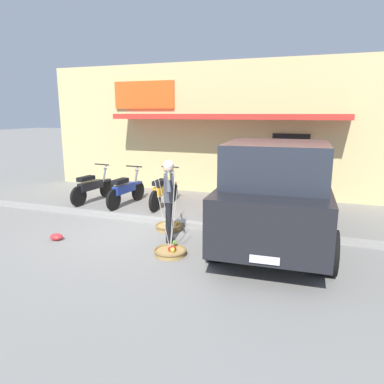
{
  "coord_description": "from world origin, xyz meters",
  "views": [
    {
      "loc": [
        3.39,
        -6.87,
        2.61
      ],
      "look_at": [
        0.66,
        0.6,
        0.85
      ],
      "focal_mm": 33.52,
      "sensor_mm": 36.0,
      "label": 1
    }
  ],
  "objects_px": {
    "fruit_basket_right_side": "(169,226)",
    "motorcycle_third_in_row": "(164,191)",
    "motorcycle_second_in_row": "(126,190)",
    "wooden_crate": "(271,207)",
    "parked_truck": "(277,193)",
    "motorcycle_nearest_shop": "(92,187)",
    "fruit_vendor": "(169,195)",
    "fruit_basket_left_side": "(170,251)",
    "plastic_litter_bag": "(56,237)"
  },
  "relations": [
    {
      "from": "fruit_basket_right_side",
      "to": "motorcycle_second_in_row",
      "type": "bearing_deg",
      "value": 142.1
    },
    {
      "from": "fruit_basket_right_side",
      "to": "motorcycle_second_in_row",
      "type": "xyz_separation_m",
      "value": [
        -2.04,
        1.59,
        0.38
      ]
    },
    {
      "from": "motorcycle_third_in_row",
      "to": "wooden_crate",
      "type": "distance_m",
      "value": 2.98
    },
    {
      "from": "motorcycle_third_in_row",
      "to": "fruit_basket_left_side",
      "type": "bearing_deg",
      "value": -63.66
    },
    {
      "from": "motorcycle_nearest_shop",
      "to": "plastic_litter_bag",
      "type": "height_order",
      "value": "motorcycle_nearest_shop"
    },
    {
      "from": "parked_truck",
      "to": "wooden_crate",
      "type": "distance_m",
      "value": 2.36
    },
    {
      "from": "plastic_litter_bag",
      "to": "fruit_basket_right_side",
      "type": "bearing_deg",
      "value": 36.8
    },
    {
      "from": "plastic_litter_bag",
      "to": "fruit_basket_left_side",
      "type": "bearing_deg",
      "value": 1.58
    },
    {
      "from": "fruit_basket_left_side",
      "to": "motorcycle_second_in_row",
      "type": "xyz_separation_m",
      "value": [
        -2.68,
        2.97,
        0.38
      ]
    },
    {
      "from": "fruit_vendor",
      "to": "motorcycle_nearest_shop",
      "type": "bearing_deg",
      "value": 146.68
    },
    {
      "from": "fruit_vendor",
      "to": "motorcycle_third_in_row",
      "type": "xyz_separation_m",
      "value": [
        -1.27,
        2.53,
        -0.52
      ]
    },
    {
      "from": "motorcycle_second_in_row",
      "to": "motorcycle_nearest_shop",
      "type": "bearing_deg",
      "value": 178.97
    },
    {
      "from": "plastic_litter_bag",
      "to": "parked_truck",
      "type": "bearing_deg",
      "value": 18.96
    },
    {
      "from": "parked_truck",
      "to": "fruit_vendor",
      "type": "bearing_deg",
      "value": -160.65
    },
    {
      "from": "fruit_vendor",
      "to": "motorcycle_second_in_row",
      "type": "relative_size",
      "value": 0.93
    },
    {
      "from": "fruit_basket_left_side",
      "to": "motorcycle_third_in_row",
      "type": "xyz_separation_m",
      "value": [
        -1.59,
        3.22,
        0.38
      ]
    },
    {
      "from": "motorcycle_second_in_row",
      "to": "motorcycle_third_in_row",
      "type": "xyz_separation_m",
      "value": [
        1.09,
        0.25,
        0.0
      ]
    },
    {
      "from": "motorcycle_second_in_row",
      "to": "wooden_crate",
      "type": "height_order",
      "value": "motorcycle_second_in_row"
    },
    {
      "from": "wooden_crate",
      "to": "fruit_basket_right_side",
      "type": "bearing_deg",
      "value": -132.2
    },
    {
      "from": "plastic_litter_bag",
      "to": "motorcycle_nearest_shop",
      "type": "bearing_deg",
      "value": 112.21
    },
    {
      "from": "motorcycle_third_in_row",
      "to": "fruit_vendor",
      "type": "bearing_deg",
      "value": -63.27
    },
    {
      "from": "fruit_basket_right_side",
      "to": "motorcycle_third_in_row",
      "type": "distance_m",
      "value": 2.11
    },
    {
      "from": "parked_truck",
      "to": "wooden_crate",
      "type": "height_order",
      "value": "parked_truck"
    },
    {
      "from": "motorcycle_nearest_shop",
      "to": "motorcycle_second_in_row",
      "type": "relative_size",
      "value": 1.0
    },
    {
      "from": "fruit_basket_right_side",
      "to": "motorcycle_second_in_row",
      "type": "distance_m",
      "value": 2.62
    },
    {
      "from": "parked_truck",
      "to": "motorcycle_third_in_row",
      "type": "bearing_deg",
      "value": 151.66
    },
    {
      "from": "fruit_basket_left_side",
      "to": "motorcycle_nearest_shop",
      "type": "relative_size",
      "value": 0.8
    },
    {
      "from": "fruit_basket_right_side",
      "to": "wooden_crate",
      "type": "distance_m",
      "value": 2.96
    },
    {
      "from": "fruit_basket_left_side",
      "to": "plastic_litter_bag",
      "type": "height_order",
      "value": "fruit_basket_left_side"
    },
    {
      "from": "fruit_basket_left_side",
      "to": "plastic_litter_bag",
      "type": "relative_size",
      "value": 5.18
    },
    {
      "from": "motorcycle_nearest_shop",
      "to": "parked_truck",
      "type": "relative_size",
      "value": 0.38
    },
    {
      "from": "fruit_vendor",
      "to": "fruit_basket_left_side",
      "type": "relative_size",
      "value": 1.17
    },
    {
      "from": "parked_truck",
      "to": "fruit_basket_left_side",
      "type": "bearing_deg",
      "value": -141.06
    },
    {
      "from": "fruit_basket_right_side",
      "to": "motorcycle_nearest_shop",
      "type": "bearing_deg",
      "value": 153.17
    },
    {
      "from": "motorcycle_second_in_row",
      "to": "motorcycle_third_in_row",
      "type": "distance_m",
      "value": 1.11
    },
    {
      "from": "motorcycle_second_in_row",
      "to": "fruit_vendor",
      "type": "bearing_deg",
      "value": -44.03
    },
    {
      "from": "motorcycle_third_in_row",
      "to": "parked_truck",
      "type": "xyz_separation_m",
      "value": [
        3.34,
        -1.8,
        0.58
      ]
    },
    {
      "from": "wooden_crate",
      "to": "fruit_basket_left_side",
      "type": "bearing_deg",
      "value": -110.77
    },
    {
      "from": "fruit_vendor",
      "to": "wooden_crate",
      "type": "height_order",
      "value": "fruit_vendor"
    },
    {
      "from": "fruit_basket_left_side",
      "to": "wooden_crate",
      "type": "relative_size",
      "value": 3.3
    },
    {
      "from": "motorcycle_nearest_shop",
      "to": "plastic_litter_bag",
      "type": "bearing_deg",
      "value": -67.79
    },
    {
      "from": "fruit_basket_left_side",
      "to": "plastic_litter_bag",
      "type": "distance_m",
      "value": 2.57
    },
    {
      "from": "motorcycle_nearest_shop",
      "to": "motorcycle_second_in_row",
      "type": "distance_m",
      "value": 1.14
    },
    {
      "from": "motorcycle_second_in_row",
      "to": "motorcycle_third_in_row",
      "type": "bearing_deg",
      "value": 12.83
    },
    {
      "from": "motorcycle_nearest_shop",
      "to": "motorcycle_second_in_row",
      "type": "xyz_separation_m",
      "value": [
        1.14,
        -0.02,
        0.0
      ]
    },
    {
      "from": "fruit_vendor",
      "to": "fruit_basket_right_side",
      "type": "bearing_deg",
      "value": 114.6
    },
    {
      "from": "fruit_vendor",
      "to": "motorcycle_nearest_shop",
      "type": "xyz_separation_m",
      "value": [
        -3.5,
        2.3,
        -0.52
      ]
    },
    {
      "from": "motorcycle_nearest_shop",
      "to": "parked_truck",
      "type": "distance_m",
      "value": 5.82
    },
    {
      "from": "fruit_basket_left_side",
      "to": "parked_truck",
      "type": "height_order",
      "value": "parked_truck"
    },
    {
      "from": "fruit_basket_right_side",
      "to": "parked_truck",
      "type": "relative_size",
      "value": 0.3
    }
  ]
}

